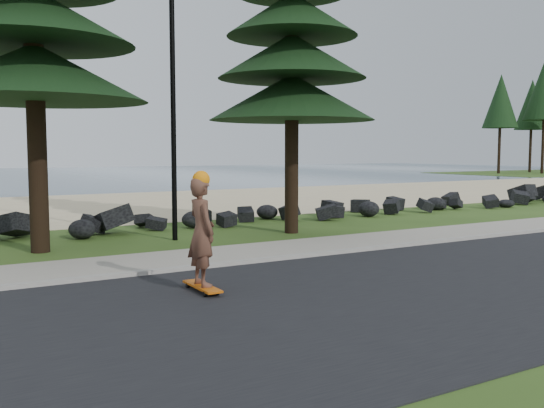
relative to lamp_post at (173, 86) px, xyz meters
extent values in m
plane|color=#2C4716|center=(0.00, -3.20, -4.13)|extent=(160.00, 160.00, 0.00)
cube|color=black|center=(0.00, -7.70, -4.12)|extent=(160.00, 7.00, 0.02)
cube|color=#A39D93|center=(0.00, -4.10, -4.08)|extent=(160.00, 0.20, 0.10)
cube|color=gray|center=(0.00, -3.00, -4.09)|extent=(160.00, 2.00, 0.08)
cube|color=tan|center=(0.00, 11.30, -4.13)|extent=(160.00, 15.00, 0.01)
cylinder|color=black|center=(3.50, -0.40, 1.87)|extent=(0.40, 0.40, 12.00)
cylinder|color=black|center=(0.00, 0.00, -0.13)|extent=(0.14, 0.14, 8.00)
cube|color=#C3560B|center=(-1.90, -5.99, -4.03)|extent=(0.28, 1.11, 0.04)
imported|color=brown|center=(-1.90, -5.99, -3.09)|extent=(0.45, 0.68, 1.84)
sphere|color=orange|center=(-1.90, -5.99, -2.20)|extent=(0.30, 0.30, 0.30)
camera|label=1|loc=(-6.10, -15.32, -1.73)|focal=40.00mm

